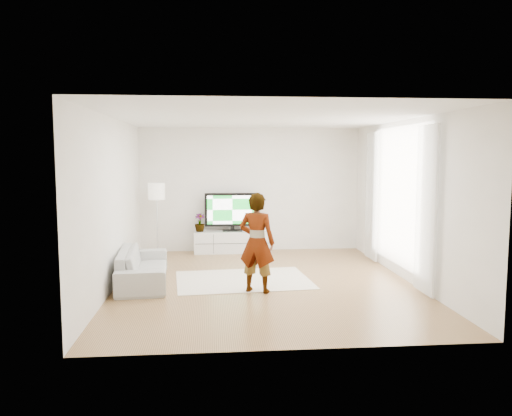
{
  "coord_description": "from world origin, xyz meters",
  "views": [
    {
      "loc": [
        -0.89,
        -8.35,
        2.18
      ],
      "look_at": [
        -0.1,
        0.4,
        1.25
      ],
      "focal_mm": 35.0,
      "sensor_mm": 36.0,
      "label": 1
    }
  ],
  "objects": [
    {
      "name": "wall_left",
      "position": [
        -2.5,
        0.0,
        1.4
      ],
      "size": [
        0.02,
        6.0,
        2.8
      ],
      "primitive_type": "cube",
      "color": "white",
      "rests_on": "floor"
    },
    {
      "name": "window",
      "position": [
        2.48,
        0.3,
        1.45
      ],
      "size": [
        0.01,
        2.6,
        2.5
      ],
      "primitive_type": "cube",
      "color": "white",
      "rests_on": "wall_right"
    },
    {
      "name": "floor_lamp",
      "position": [
        -2.05,
        2.39,
        1.35
      ],
      "size": [
        0.35,
        0.35,
        1.59
      ],
      "color": "silver",
      "rests_on": "floor"
    },
    {
      "name": "wall_right",
      "position": [
        2.5,
        0.0,
        1.4
      ],
      "size": [
        0.02,
        6.0,
        2.8
      ],
      "primitive_type": "cube",
      "color": "white",
      "rests_on": "floor"
    },
    {
      "name": "player",
      "position": [
        -0.18,
        -0.59,
        0.81
      ],
      "size": [
        0.68,
        0.58,
        1.59
      ],
      "primitive_type": "imported",
      "rotation": [
        0.0,
        0.0,
        2.74
      ],
      "color": "#334772",
      "rests_on": "rug"
    },
    {
      "name": "wall_front",
      "position": [
        0.0,
        -3.0,
        1.4
      ],
      "size": [
        5.0,
        0.02,
        2.8
      ],
      "primitive_type": "cube",
      "color": "white",
      "rests_on": "floor"
    },
    {
      "name": "sofa",
      "position": [
        -2.07,
        0.16,
        0.29
      ],
      "size": [
        0.94,
        2.07,
        0.59
      ],
      "primitive_type": "imported",
      "rotation": [
        0.0,
        0.0,
        1.65
      ],
      "color": "#B2B1AD",
      "rests_on": "floor"
    },
    {
      "name": "rug",
      "position": [
        -0.35,
        0.2,
        0.01
      ],
      "size": [
        2.43,
        1.84,
        0.01
      ],
      "primitive_type": "cube",
      "rotation": [
        0.0,
        0.0,
        0.08
      ],
      "color": "white",
      "rests_on": "floor"
    },
    {
      "name": "curtain_far",
      "position": [
        2.4,
        1.6,
        1.35
      ],
      "size": [
        0.04,
        0.7,
        2.6
      ],
      "primitive_type": "cube",
      "color": "white",
      "rests_on": "floor"
    },
    {
      "name": "game_console",
      "position": [
        0.33,
        2.76,
        0.6
      ],
      "size": [
        0.07,
        0.18,
        0.24
      ],
      "rotation": [
        0.0,
        0.0,
        -0.11
      ],
      "color": "white",
      "rests_on": "media_console"
    },
    {
      "name": "media_console",
      "position": [
        -0.42,
        2.76,
        0.24
      ],
      "size": [
        1.72,
        0.49,
        0.48
      ],
      "color": "silver",
      "rests_on": "floor"
    },
    {
      "name": "floor",
      "position": [
        0.0,
        0.0,
        0.0
      ],
      "size": [
        6.0,
        6.0,
        0.0
      ],
      "primitive_type": "plane",
      "color": "#AD844E",
      "rests_on": "ground"
    },
    {
      "name": "curtain_near",
      "position": [
        2.4,
        -1.0,
        1.35
      ],
      "size": [
        0.04,
        0.7,
        2.6
      ],
      "primitive_type": "cube",
      "color": "white",
      "rests_on": "floor"
    },
    {
      "name": "potted_plant",
      "position": [
        -1.15,
        2.77,
        0.69
      ],
      "size": [
        0.27,
        0.27,
        0.4
      ],
      "primitive_type": "imported",
      "rotation": [
        0.0,
        0.0,
        0.19
      ],
      "color": "#3F7238",
      "rests_on": "media_console"
    },
    {
      "name": "wall_back",
      "position": [
        0.0,
        3.0,
        1.4
      ],
      "size": [
        5.0,
        0.02,
        2.8
      ],
      "primitive_type": "cube",
      "color": "white",
      "rests_on": "floor"
    },
    {
      "name": "television",
      "position": [
        -0.42,
        2.79,
        0.95
      ],
      "size": [
        1.23,
        0.24,
        0.86
      ],
      "color": "black",
      "rests_on": "media_console"
    },
    {
      "name": "ceiling",
      "position": [
        0.0,
        0.0,
        2.8
      ],
      "size": [
        6.0,
        6.0,
        0.0
      ],
      "primitive_type": "plane",
      "color": "white",
      "rests_on": "wall_back"
    }
  ]
}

